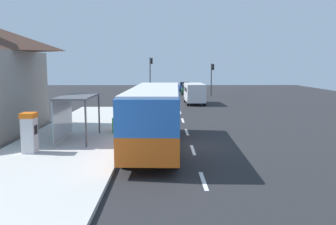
# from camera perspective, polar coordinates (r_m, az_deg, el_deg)

# --- Properties ---
(ground_plane) EXTENTS (56.00, 92.00, 0.04)m
(ground_plane) POSITION_cam_1_polar(r_m,az_deg,el_deg) (33.51, 1.48, -0.01)
(ground_plane) COLOR #262628
(sidewalk_platform) EXTENTS (6.20, 30.00, 0.18)m
(sidewalk_platform) POSITION_cam_1_polar(r_m,az_deg,el_deg) (22.23, -14.07, -3.82)
(sidewalk_platform) COLOR beige
(sidewalk_platform) RESTS_ON ground
(lane_stripe_seg_0) EXTENTS (0.16, 2.20, 0.01)m
(lane_stripe_seg_0) POSITION_cam_1_polar(r_m,az_deg,el_deg) (13.98, 5.64, -10.72)
(lane_stripe_seg_0) COLOR silver
(lane_stripe_seg_0) RESTS_ON ground
(lane_stripe_seg_1) EXTENTS (0.16, 2.20, 0.01)m
(lane_stripe_seg_1) POSITION_cam_1_polar(r_m,az_deg,el_deg) (18.77, 3.97, -5.95)
(lane_stripe_seg_1) COLOR silver
(lane_stripe_seg_1) RESTS_ON ground
(lane_stripe_seg_2) EXTENTS (0.16, 2.20, 0.01)m
(lane_stripe_seg_2) POSITION_cam_1_polar(r_m,az_deg,el_deg) (23.65, 2.99, -3.13)
(lane_stripe_seg_2) COLOR silver
(lane_stripe_seg_2) RESTS_ON ground
(lane_stripe_seg_3) EXTENTS (0.16, 2.20, 0.01)m
(lane_stripe_seg_3) POSITION_cam_1_polar(r_m,az_deg,el_deg) (28.57, 2.36, -1.27)
(lane_stripe_seg_3) COLOR silver
(lane_stripe_seg_3) RESTS_ON ground
(lane_stripe_seg_4) EXTENTS (0.16, 2.20, 0.01)m
(lane_stripe_seg_4) POSITION_cam_1_polar(r_m,az_deg,el_deg) (33.52, 1.91, 0.04)
(lane_stripe_seg_4) COLOR silver
(lane_stripe_seg_4) RESTS_ON ground
(lane_stripe_seg_5) EXTENTS (0.16, 2.20, 0.01)m
(lane_stripe_seg_5) POSITION_cam_1_polar(r_m,az_deg,el_deg) (38.47, 1.58, 1.01)
(lane_stripe_seg_5) COLOR silver
(lane_stripe_seg_5) RESTS_ON ground
(lane_stripe_seg_6) EXTENTS (0.16, 2.20, 0.01)m
(lane_stripe_seg_6) POSITION_cam_1_polar(r_m,az_deg,el_deg) (43.44, 1.32, 1.76)
(lane_stripe_seg_6) COLOR silver
(lane_stripe_seg_6) RESTS_ON ground
(lane_stripe_seg_7) EXTENTS (0.16, 2.20, 0.01)m
(lane_stripe_seg_7) POSITION_cam_1_polar(r_m,az_deg,el_deg) (48.42, 1.12, 2.35)
(lane_stripe_seg_7) COLOR silver
(lane_stripe_seg_7) RESTS_ON ground
(bus) EXTENTS (2.89, 11.09, 3.21)m
(bus) POSITION_cam_1_polar(r_m,az_deg,el_deg) (18.95, -2.05, -0.16)
(bus) COLOR orange
(bus) RESTS_ON ground
(white_van) EXTENTS (2.11, 5.24, 2.30)m
(white_van) POSITION_cam_1_polar(r_m,az_deg,el_deg) (40.69, 4.21, 3.24)
(white_van) COLOR silver
(white_van) RESTS_ON ground
(sedan_near) EXTENTS (1.88, 4.42, 1.52)m
(sedan_near) POSITION_cam_1_polar(r_m,az_deg,el_deg) (61.19, 2.67, 4.17)
(sedan_near) COLOR navy
(sedan_near) RESTS_ON ground
(sedan_far) EXTENTS (1.95, 4.45, 1.52)m
(sedan_far) POSITION_cam_1_polar(r_m,az_deg,el_deg) (54.29, 3.09, 3.74)
(sedan_far) COLOR #195933
(sedan_far) RESTS_ON ground
(ticket_machine) EXTENTS (0.66, 0.76, 1.94)m
(ticket_machine) POSITION_cam_1_polar(r_m,az_deg,el_deg) (18.52, -21.09, -2.95)
(ticket_machine) COLOR silver
(ticket_machine) RESTS_ON sidewalk_platform
(recycling_bin_green) EXTENTS (0.52, 0.52, 0.95)m
(recycling_bin_green) POSITION_cam_1_polar(r_m,az_deg,el_deg) (22.51, -8.18, -2.06)
(recycling_bin_green) COLOR green
(recycling_bin_green) RESTS_ON sidewalk_platform
(recycling_bin_orange) EXTENTS (0.52, 0.52, 0.95)m
(recycling_bin_orange) POSITION_cam_1_polar(r_m,az_deg,el_deg) (23.20, -7.96, -1.77)
(recycling_bin_orange) COLOR orange
(recycling_bin_orange) RESTS_ON sidewalk_platform
(recycling_bin_red) EXTENTS (0.52, 0.52, 0.95)m
(recycling_bin_red) POSITION_cam_1_polar(r_m,az_deg,el_deg) (23.89, -7.75, -1.50)
(recycling_bin_red) COLOR red
(recycling_bin_red) RESTS_ON sidewalk_platform
(traffic_light_near_side) EXTENTS (0.49, 0.28, 4.59)m
(traffic_light_near_side) POSITION_cam_1_polar(r_m,az_deg,el_deg) (50.96, 6.99, 6.01)
(traffic_light_near_side) COLOR #2D2D2D
(traffic_light_near_side) RESTS_ON ground
(traffic_light_far_side) EXTENTS (0.49, 0.28, 5.43)m
(traffic_light_far_side) POSITION_cam_1_polar(r_m,az_deg,el_deg) (51.33, -2.75, 6.64)
(traffic_light_far_side) COLOR #2D2D2D
(traffic_light_far_side) RESTS_ON ground
(bus_shelter) EXTENTS (1.80, 4.00, 2.50)m
(bus_shelter) POSITION_cam_1_polar(r_m,az_deg,el_deg) (20.87, -14.97, 1.01)
(bus_shelter) COLOR #4C4C51
(bus_shelter) RESTS_ON sidewalk_platform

